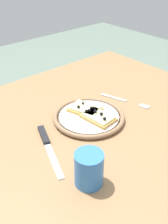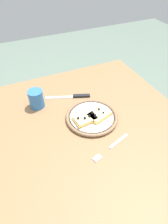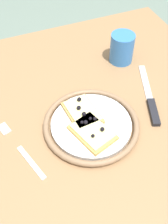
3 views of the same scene
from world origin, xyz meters
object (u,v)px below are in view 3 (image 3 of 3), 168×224
Objects in this scene: pizza_slice_far at (92,132)px; knife at (151,103)px; fork at (21,149)px; cup at (122,48)px; pizza_slice_near at (82,112)px; dining_table at (72,144)px; plate at (91,124)px.

pizza_slice_far is 0.20m from knife.
cup is at bearing 29.44° from fork.
pizza_slice_near is at bearing 11.82° from fork.
dining_table is 0.16m from fork.
plate is 0.29m from cup.
pizza_slice_far is 0.65× the size of fork.
fork is at bearing -172.23° from dining_table.
fork is (-0.37, -0.01, -0.00)m from knife.
dining_table is at bearing 7.77° from fork.
dining_table is 7.85× the size of pizza_slice_far.
pizza_slice_near reaches higher than plate.
pizza_slice_far is at bearing -108.34° from plate.
cup is (0.01, 0.21, 0.04)m from knife.
knife reaches higher than fork.
plate is 0.04m from pizza_slice_near.
plate reaches higher than knife.
cup is (0.19, 0.21, 0.04)m from plate.
pizza_slice_far is 0.32m from cup.
knife is at bearing -8.11° from pizza_slice_near.
fork is (-0.14, -0.02, 0.08)m from dining_table.
pizza_slice_far is (0.04, -0.05, 0.10)m from dining_table.
knife is at bearing 2.85° from plate.
pizza_slice_near is at bearing -138.90° from cup.
cup reaches higher than knife.
dining_table is at bearing 159.52° from plate.
knife is (0.18, 0.01, -0.00)m from plate.
dining_table is 0.11m from pizza_slice_near.
pizza_slice_far is at bearing -168.16° from knife.
plate is at bearing 0.02° from fork.
fork reaches higher than dining_table.
cup is at bearing 87.41° from knife.
cup is (0.38, 0.21, 0.04)m from fork.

